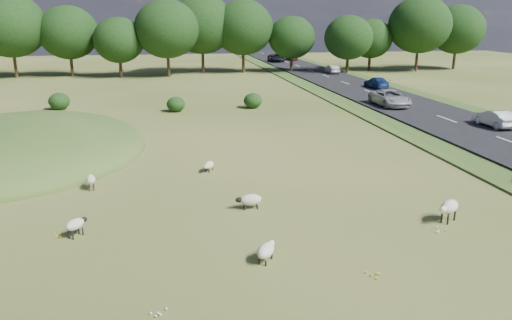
% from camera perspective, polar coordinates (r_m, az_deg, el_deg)
% --- Properties ---
extents(ground, '(160.00, 160.00, 0.00)m').
position_cam_1_polar(ground, '(41.69, -6.60, 4.49)').
color(ground, '#3E561B').
rests_on(ground, ground).
extents(mound, '(16.00, 20.00, 4.00)m').
position_cam_1_polar(mound, '(35.14, -25.61, 0.85)').
color(mound, '#33561E').
rests_on(mound, ground).
extents(road, '(8.00, 150.00, 0.25)m').
position_cam_1_polar(road, '(56.12, 13.66, 7.21)').
color(road, black).
rests_on(road, ground).
extents(treeline, '(96.28, 14.66, 11.70)m').
position_cam_1_polar(treeline, '(76.27, -9.39, 14.49)').
color(treeline, black).
rests_on(treeline, ground).
extents(shrubs, '(19.61, 4.76, 1.56)m').
position_cam_1_polar(shrubs, '(47.35, -11.80, 6.52)').
color(shrubs, black).
rests_on(shrubs, ground).
extents(sheep_0, '(1.31, 1.08, 0.95)m').
position_cam_1_polar(sheep_0, '(22.20, 21.19, -5.03)').
color(sheep_0, beige).
rests_on(sheep_0, ground).
extents(sheep_1, '(0.54, 1.04, 0.73)m').
position_cam_1_polar(sheep_1, '(25.95, -18.37, -2.13)').
color(sheep_1, beige).
rests_on(sheep_1, ground).
extents(sheep_2, '(0.96, 1.18, 0.68)m').
position_cam_1_polar(sheep_2, '(17.59, 1.15, -10.25)').
color(sheep_2, beige).
rests_on(sheep_2, ground).
extents(sheep_3, '(1.18, 0.54, 0.68)m').
position_cam_1_polar(sheep_3, '(22.16, -0.71, -4.57)').
color(sheep_3, beige).
rests_on(sheep_3, ground).
extents(sheep_4, '(0.87, 0.99, 0.73)m').
position_cam_1_polar(sheep_4, '(20.65, -19.91, -6.92)').
color(sheep_4, beige).
rests_on(sheep_4, ground).
extents(sheep_5, '(0.77, 1.02, 0.57)m').
position_cam_1_polar(sheep_5, '(27.66, -5.42, -0.59)').
color(sheep_5, beige).
rests_on(sheep_5, ground).
extents(car_0, '(2.45, 5.32, 1.48)m').
position_cam_1_polar(car_0, '(48.69, 15.06, 6.87)').
color(car_0, silver).
rests_on(car_0, road).
extents(car_1, '(1.72, 4.24, 1.23)m').
position_cam_1_polar(car_1, '(99.91, 4.09, 11.67)').
color(car_1, '#9B2210').
rests_on(car_1, road).
extents(car_2, '(1.34, 3.84, 1.27)m').
position_cam_1_polar(car_2, '(41.95, 25.62, 4.32)').
color(car_2, silver).
rests_on(car_2, road).
extents(car_4, '(1.75, 4.30, 1.25)m').
position_cam_1_polar(car_4, '(61.05, 13.60, 8.60)').
color(car_4, navy).
rests_on(car_4, road).
extents(car_5, '(1.30, 3.72, 1.22)m').
position_cam_1_polar(car_5, '(76.21, 8.69, 10.22)').
color(car_5, '#9A9BA1').
rests_on(car_5, road).
extents(car_6, '(2.44, 5.28, 1.47)m').
position_cam_1_polar(car_6, '(96.05, 2.30, 11.60)').
color(car_6, black).
rests_on(car_6, road).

